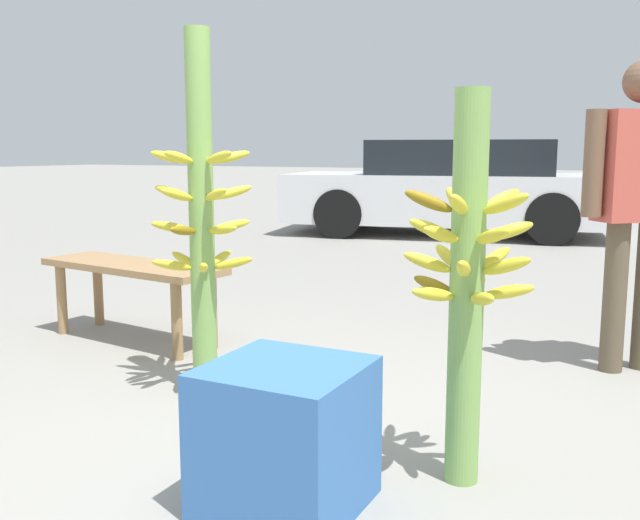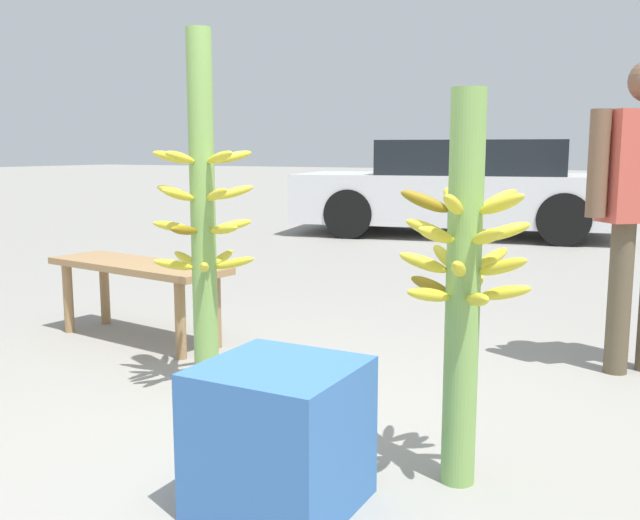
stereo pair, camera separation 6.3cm
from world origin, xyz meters
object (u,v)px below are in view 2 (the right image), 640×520
object	(u,v)px
market_bench	(138,275)
produce_crate	(280,436)
banana_stalk_left	(203,215)
banana_stalk_center	(463,281)
parked_car	(462,189)

from	to	relation	value
market_bench	produce_crate	distance (m)	2.25
banana_stalk_left	produce_crate	bearing A→B (deg)	-41.69
market_bench	banana_stalk_left	bearing A→B (deg)	-23.92
banana_stalk_left	banana_stalk_center	world-z (taller)	banana_stalk_left
produce_crate	banana_stalk_left	bearing A→B (deg)	138.31
banana_stalk_left	banana_stalk_center	xyz separation A→B (m)	(1.32, -0.35, -0.13)
banana_stalk_center	produce_crate	distance (m)	0.78
produce_crate	parked_car	bearing A→B (deg)	102.66
market_bench	parked_car	world-z (taller)	parked_car
banana_stalk_left	banana_stalk_center	size ratio (longest dim) A/B	1.25
market_bench	produce_crate	bearing A→B (deg)	-29.24
banana_stalk_left	parked_car	size ratio (longest dim) A/B	0.37
parked_car	market_bench	bearing A→B (deg)	167.33
banana_stalk_center	market_bench	size ratio (longest dim) A/B	1.06
banana_stalk_center	produce_crate	size ratio (longest dim) A/B	2.84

